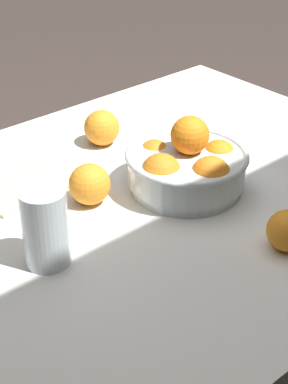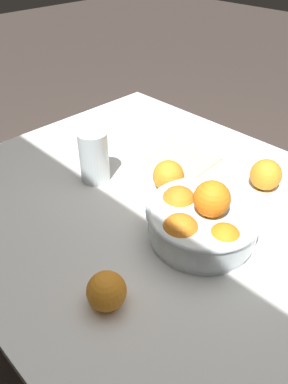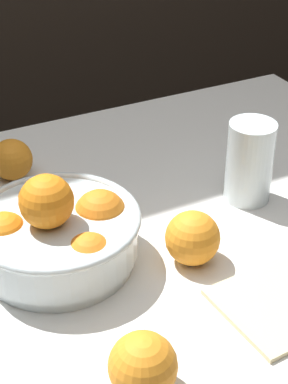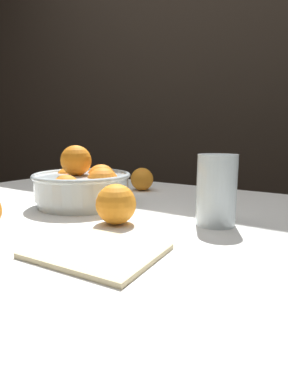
{
  "view_description": "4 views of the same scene",
  "coord_description": "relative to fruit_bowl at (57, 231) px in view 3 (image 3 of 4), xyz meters",
  "views": [
    {
      "loc": [
        0.73,
        0.83,
        1.42
      ],
      "look_at": [
        0.06,
        0.06,
        0.81
      ],
      "focal_mm": 60.0,
      "sensor_mm": 36.0,
      "label": 1
    },
    {
      "loc": [
        -0.45,
        0.55,
        1.33
      ],
      "look_at": [
        0.06,
        0.06,
        0.81
      ],
      "focal_mm": 35.0,
      "sensor_mm": 36.0,
      "label": 2
    },
    {
      "loc": [
        -0.32,
        -0.72,
        1.36
      ],
      "look_at": [
        0.05,
        0.02,
        0.82
      ],
      "focal_mm": 60.0,
      "sensor_mm": 36.0,
      "label": 3
    },
    {
      "loc": [
        0.47,
        -0.54,
        0.91
      ],
      "look_at": [
        0.09,
        0.04,
        0.79
      ],
      "focal_mm": 28.0,
      "sensor_mm": 36.0,
      "label": 4
    }
  ],
  "objects": [
    {
      "name": "dining_table",
      "position": [
        0.09,
        -0.02,
        -0.13
      ],
      "size": [
        1.28,
        0.96,
        0.74
      ],
      "color": "white",
      "rests_on": "ground_plane"
    },
    {
      "name": "fruit_bowl",
      "position": [
        0.0,
        0.0,
        0.0
      ],
      "size": [
        0.25,
        0.25,
        0.16
      ],
      "color": "silver",
      "rests_on": "dining_table"
    },
    {
      "name": "juice_glass",
      "position": [
        0.35,
        0.02,
        0.01
      ],
      "size": [
        0.08,
        0.08,
        0.14
      ],
      "color": "#F4A314",
      "rests_on": "dining_table"
    },
    {
      "name": "orange_loose_near_bowl",
      "position": [
        0.0,
        -0.28,
        -0.01
      ],
      "size": [
        0.08,
        0.08,
        0.08
      ],
      "primitive_type": "sphere",
      "color": "orange",
      "rests_on": "dining_table"
    },
    {
      "name": "orange_loose_front",
      "position": [
        0.18,
        -0.09,
        -0.01
      ],
      "size": [
        0.08,
        0.08,
        0.08
      ],
      "primitive_type": "sphere",
      "color": "orange",
      "rests_on": "dining_table"
    },
    {
      "name": "orange_loose_aside",
      "position": [
        0.01,
        0.27,
        -0.02
      ],
      "size": [
        0.08,
        0.08,
        0.08
      ],
      "primitive_type": "sphere",
      "color": "orange",
      "rests_on": "dining_table"
    },
    {
      "name": "napkin",
      "position": [
        0.25,
        -0.23,
        -0.05
      ],
      "size": [
        0.2,
        0.17,
        0.01
      ],
      "primitive_type": "cube",
      "rotation": [
        0.0,
        0.0,
        0.07
      ],
      "color": "beige",
      "rests_on": "dining_table"
    }
  ]
}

